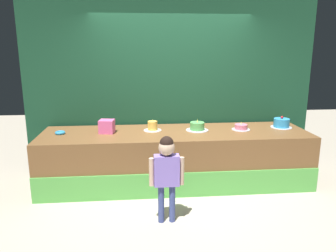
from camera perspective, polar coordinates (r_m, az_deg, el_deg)
The scene contains 10 objects.
ground_plane at distance 4.60m, azimuth 2.03°, elevation -12.23°, with size 12.00×12.00×0.00m, color #BCB29E.
stage_platform at distance 4.93m, azimuth 1.29°, elevation -5.50°, with size 3.90×1.07×0.79m.
curtain_backdrop at distance 5.31m, azimuth 0.56°, elevation 7.92°, with size 4.61×0.08×2.96m, color #19472D.
child_figure at distance 3.74m, azimuth -0.24°, elevation -7.25°, with size 0.40×0.18×1.04m.
pink_box at distance 4.82m, azimuth -10.57°, elevation -0.07°, with size 0.21×0.18×0.19m, color pink.
donut at distance 4.94m, azimuth -18.23°, elevation -1.11°, with size 0.14×0.14×0.04m, color #3399D8.
cake_far_left at distance 4.88m, azimuth -2.71°, elevation -0.09°, with size 0.26×0.26×0.18m.
cake_center_left at distance 4.91m, azimuth 5.09°, elevation -0.13°, with size 0.33×0.33×0.18m.
cake_center_right at distance 5.05m, azimuth 12.56°, elevation -0.23°, with size 0.27×0.27×0.13m.
cake_far_right at distance 5.35m, azimuth 19.10°, elevation 0.45°, with size 0.32×0.32×0.18m.
Camera 1 is at (-0.55, -4.11, 2.00)m, focal length 35.11 mm.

